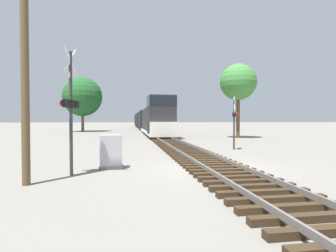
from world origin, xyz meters
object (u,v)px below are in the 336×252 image
object	(u,v)px
freight_train	(145,120)
crossing_signal_near	(70,105)
tree_mid_background	(82,97)
crossing_signal_far	(235,117)
tree_far_right	(238,82)
utility_pole	(24,24)
relay_cabinet	(111,152)

from	to	relation	value
freight_train	crossing_signal_near	distance (m)	46.85
tree_mid_background	crossing_signal_far	bearing A→B (deg)	-63.62
tree_far_right	tree_mid_background	bearing A→B (deg)	136.28
crossing_signal_far	utility_pole	xyz separation A→B (m)	(-10.25, -8.20, 2.71)
tree_far_right	crossing_signal_far	bearing A→B (deg)	-114.78
freight_train	utility_pole	distance (m)	48.37
crossing_signal_near	tree_far_right	bearing A→B (deg)	156.91
crossing_signal_near	relay_cabinet	bearing A→B (deg)	145.17
crossing_signal_far	utility_pole	world-z (taller)	utility_pole
crossing_signal_far	tree_far_right	world-z (taller)	tree_far_right
utility_pole	tree_mid_background	distance (m)	38.39
crossing_signal_near	crossing_signal_far	world-z (taller)	crossing_signal_near
tree_mid_background	tree_far_right	bearing A→B (deg)	-43.72
relay_cabinet	freight_train	bearing A→B (deg)	84.65
utility_pole	crossing_signal_far	bearing A→B (deg)	38.64
utility_pole	tree_mid_background	bearing A→B (deg)	96.85
tree_far_right	tree_mid_background	size ratio (longest dim) A/B	0.89
crossing_signal_far	crossing_signal_near	bearing A→B (deg)	145.17
utility_pole	relay_cabinet	bearing A→B (deg)	45.37
tree_mid_background	crossing_signal_near	bearing A→B (deg)	-81.32
relay_cabinet	tree_far_right	world-z (taller)	tree_far_right
utility_pole	tree_far_right	size ratio (longest dim) A/B	1.15
freight_train	tree_far_right	distance (m)	30.28
relay_cabinet	utility_pole	size ratio (longest dim) A/B	0.15
crossing_signal_far	relay_cabinet	distance (m)	9.84
crossing_signal_far	utility_pole	bearing A→B (deg)	147.04
freight_train	relay_cabinet	world-z (taller)	freight_train
freight_train	utility_pole	size ratio (longest dim) A/B	6.75
relay_cabinet	tree_mid_background	xyz separation A→B (m)	(-7.00, 35.65, 5.28)
crossing_signal_near	tree_mid_background	bearing A→B (deg)	-155.73
crossing_signal_far	tree_mid_background	size ratio (longest dim) A/B	0.38
tree_far_right	freight_train	bearing A→B (deg)	106.71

